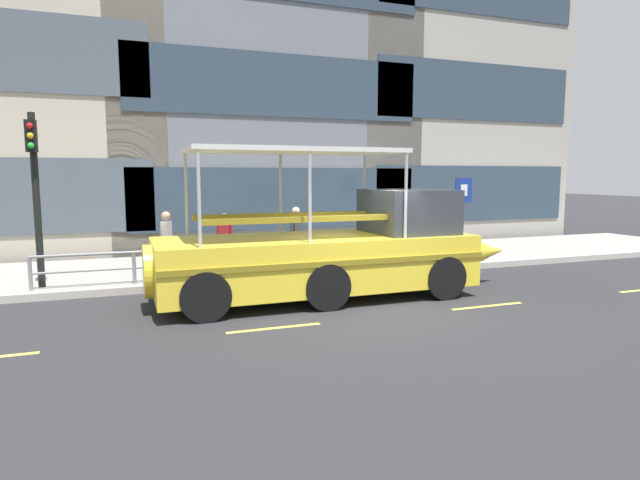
% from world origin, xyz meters
% --- Properties ---
extents(ground_plane, '(120.00, 120.00, 0.00)m').
position_xyz_m(ground_plane, '(0.00, 0.00, 0.00)').
color(ground_plane, '#2B2B2D').
extents(sidewalk, '(32.00, 4.80, 0.18)m').
position_xyz_m(sidewalk, '(0.00, 5.60, 0.09)').
color(sidewalk, '#99968E').
rests_on(sidewalk, ground_plane).
extents(curb_edge, '(32.00, 0.18, 0.18)m').
position_xyz_m(curb_edge, '(0.00, 3.11, 0.09)').
color(curb_edge, '#B2ADA3').
rests_on(curb_edge, ground_plane).
extents(lane_centreline, '(25.80, 0.12, 0.01)m').
position_xyz_m(lane_centreline, '(-0.00, -0.87, 0.00)').
color(lane_centreline, '#DBD64C').
rests_on(lane_centreline, ground_plane).
extents(curb_guardrail, '(11.42, 0.09, 0.81)m').
position_xyz_m(curb_guardrail, '(-1.36, 3.45, 0.74)').
color(curb_guardrail, gray).
rests_on(curb_guardrail, sidewalk).
extents(traffic_light_pole, '(0.24, 0.46, 4.08)m').
position_xyz_m(traffic_light_pole, '(-6.84, 3.71, 2.65)').
color(traffic_light_pole, black).
rests_on(traffic_light_pole, sidewalk).
extents(parking_sign, '(0.60, 0.12, 2.57)m').
position_xyz_m(parking_sign, '(5.03, 3.83, 1.92)').
color(parking_sign, '#4C4F54').
rests_on(parking_sign, sidewalk).
extents(duck_tour_boat, '(9.02, 2.50, 3.41)m').
position_xyz_m(duck_tour_boat, '(-0.30, 1.14, 1.08)').
color(duck_tour_boat, yellow).
rests_on(duck_tour_boat, ground_plane).
extents(pedestrian_near_bow, '(0.48, 0.23, 1.66)m').
position_xyz_m(pedestrian_near_bow, '(2.80, 4.06, 1.18)').
color(pedestrian_near_bow, '#1E2338').
rests_on(pedestrian_near_bow, sidewalk).
extents(pedestrian_mid_left, '(0.41, 0.34, 1.71)m').
position_xyz_m(pedestrian_mid_left, '(-0.12, 4.88, 1.21)').
color(pedestrian_mid_left, '#47423D').
rests_on(pedestrian_mid_left, sidewalk).
extents(pedestrian_mid_right, '(0.41, 0.31, 1.62)m').
position_xyz_m(pedestrian_mid_right, '(-2.38, 4.22, 1.16)').
color(pedestrian_mid_right, '#1E2338').
rests_on(pedestrian_mid_right, sidewalk).
extents(pedestrian_near_stern, '(0.31, 0.45, 1.71)m').
position_xyz_m(pedestrian_near_stern, '(-3.91, 4.17, 1.21)').
color(pedestrian_near_stern, black).
rests_on(pedestrian_near_stern, sidewalk).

